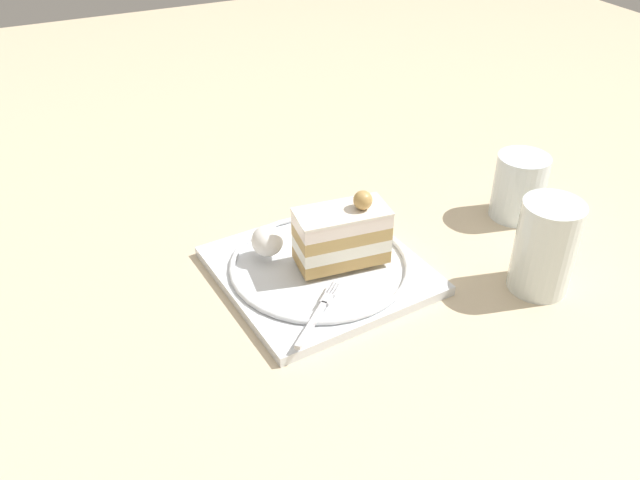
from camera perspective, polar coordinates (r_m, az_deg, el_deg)
ground_plane at (r=0.76m, az=0.19°, el=-3.26°), size 2.40×2.40×0.00m
dessert_plate at (r=0.76m, az=0.00°, el=-2.45°), size 0.24×0.24×0.02m
cake_slice at (r=0.74m, az=2.05°, el=0.35°), size 0.11×0.06×0.09m
whipped_cream_dollop at (r=0.76m, az=-4.58°, el=-0.07°), size 0.04×0.04×0.04m
fork at (r=0.68m, az=-0.02°, el=-6.16°), size 0.09×0.08×0.00m
drink_glass_near at (r=0.89m, az=16.83°, el=4.20°), size 0.07×0.07×0.09m
drink_glass_far at (r=0.76m, az=18.90°, el=-0.77°), size 0.07×0.07×0.11m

